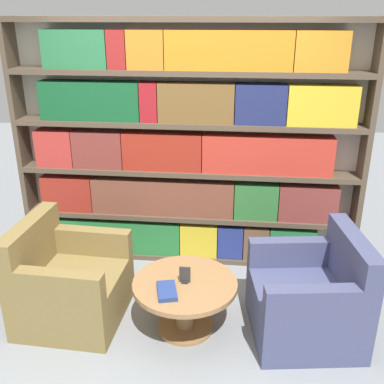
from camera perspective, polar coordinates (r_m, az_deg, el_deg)
ground_plane at (r=3.79m, az=-2.96°, el=-17.90°), size 14.00×14.00×0.00m
bookshelf at (r=4.40m, az=-0.72°, el=5.34°), size 3.38×0.30×2.39m
armchair_left at (r=3.97m, az=-15.38°, el=-11.32°), size 0.84×0.87×0.86m
armchair_right at (r=3.77m, az=14.71°, el=-13.12°), size 0.92×0.94×0.86m
coffee_table at (r=3.68m, az=-0.89°, el=-13.01°), size 0.83×0.83×0.44m
table_sign at (r=3.58m, az=-0.91°, el=-10.60°), size 0.09×0.06×0.14m
stray_book at (r=3.48m, az=-3.16°, el=-12.44°), size 0.20×0.27×0.04m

